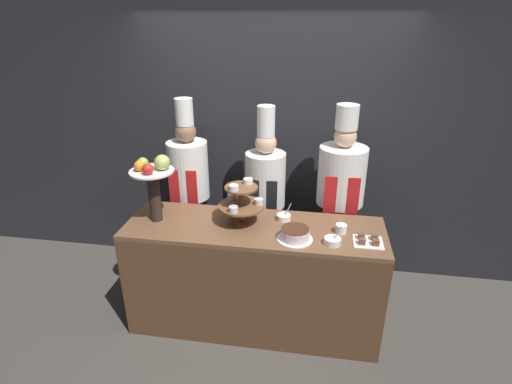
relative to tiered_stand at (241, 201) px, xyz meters
The scene contains 13 objects.
ground_plane 1.19m from the tiered_stand, 73.56° to the right, with size 14.00×14.00×0.00m, color #47423D.
wall_back 1.00m from the tiered_stand, 83.68° to the left, with size 10.00×0.06×2.80m.
buffet_counter 0.67m from the tiered_stand, 20.70° to the right, with size 2.03×0.64×0.94m.
tiered_stand is the anchor object (origin of this frame).
fruit_pedestal 0.70m from the tiered_stand, behind, with size 0.34×0.34×0.55m.
cake_round 0.50m from the tiered_stand, 23.58° to the right, with size 0.26×0.26×0.09m.
cup_white 0.79m from the tiered_stand, ahead, with size 0.09×0.09×0.07m.
cake_square_tray 0.99m from the tiered_stand, ahead, with size 0.21×0.19×0.05m.
serving_bowl_near 0.76m from the tiered_stand, 16.55° to the right, with size 0.12×0.12×0.15m.
serving_bowl_far 0.38m from the tiered_stand, 18.46° to the left, with size 0.11×0.11×0.15m.
chef_left 0.85m from the tiered_stand, 137.17° to the left, with size 0.37×0.37×1.80m.
chef_center_left 0.61m from the tiered_stand, 78.80° to the left, with size 0.36×0.36×1.76m.
chef_center_right 0.98m from the tiered_stand, 35.80° to the left, with size 0.41×0.41×1.79m.
Camera 1 is at (0.44, -2.39, 2.46)m, focal length 28.00 mm.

